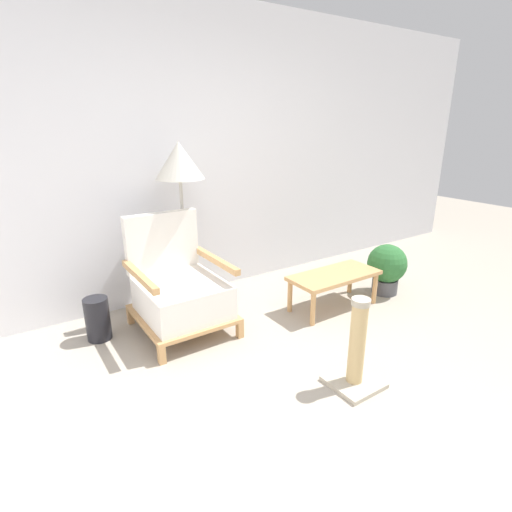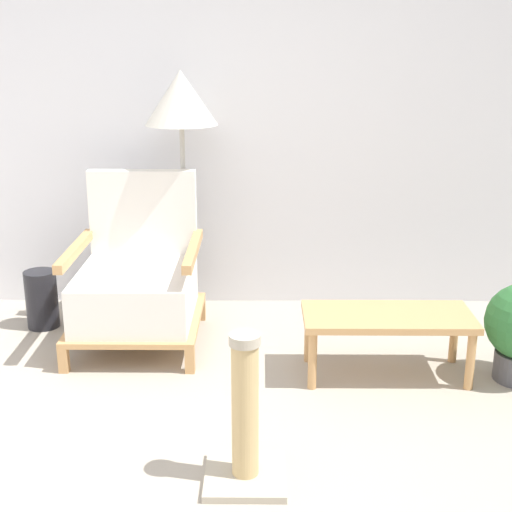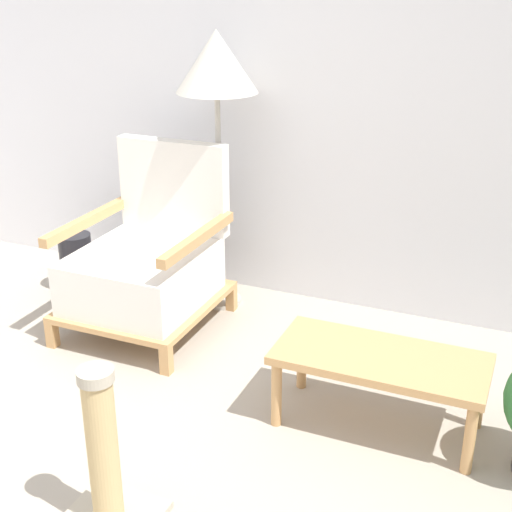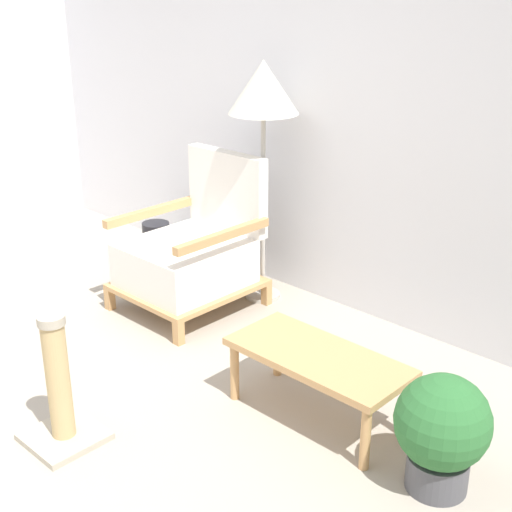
{
  "view_description": "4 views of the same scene",
  "coord_description": "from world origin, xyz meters",
  "px_view_note": "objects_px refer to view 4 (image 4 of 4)",
  "views": [
    {
      "loc": [
        -1.66,
        -1.13,
        1.66
      ],
      "look_at": [
        0.15,
        1.57,
        0.55
      ],
      "focal_mm": 28.0,
      "sensor_mm": 36.0,
      "label": 1
    },
    {
      "loc": [
        0.18,
        -2.06,
        1.67
      ],
      "look_at": [
        0.15,
        1.57,
        0.55
      ],
      "focal_mm": 50.0,
      "sensor_mm": 36.0,
      "label": 2
    },
    {
      "loc": [
        1.33,
        -1.2,
        1.8
      ],
      "look_at": [
        0.15,
        1.57,
        0.55
      ],
      "focal_mm": 50.0,
      "sensor_mm": 36.0,
      "label": 3
    },
    {
      "loc": [
        2.59,
        -0.97,
        1.95
      ],
      "look_at": [
        0.15,
        1.57,
        0.55
      ],
      "focal_mm": 50.0,
      "sensor_mm": 36.0,
      "label": 4
    }
  ],
  "objects_px": {
    "potted_plant": "(442,429)",
    "floor_lamp": "(263,94)",
    "scratching_post": "(60,396)",
    "coffee_table": "(318,362)",
    "vase": "(157,246)",
    "armchair": "(192,253)"
  },
  "relations": [
    {
      "from": "armchair",
      "to": "vase",
      "type": "relative_size",
      "value": 2.68
    },
    {
      "from": "potted_plant",
      "to": "floor_lamp",
      "type": "bearing_deg",
      "value": 154.25
    },
    {
      "from": "potted_plant",
      "to": "scratching_post",
      "type": "height_order",
      "value": "scratching_post"
    },
    {
      "from": "armchair",
      "to": "floor_lamp",
      "type": "xyz_separation_m",
      "value": [
        0.23,
        0.39,
        0.95
      ]
    },
    {
      "from": "armchair",
      "to": "scratching_post",
      "type": "xyz_separation_m",
      "value": [
        0.64,
        -1.34,
        -0.12
      ]
    },
    {
      "from": "floor_lamp",
      "to": "coffee_table",
      "type": "height_order",
      "value": "floor_lamp"
    },
    {
      "from": "vase",
      "to": "potted_plant",
      "type": "xyz_separation_m",
      "value": [
        2.62,
        -0.67,
        0.11
      ]
    },
    {
      "from": "vase",
      "to": "potted_plant",
      "type": "distance_m",
      "value": 2.71
    },
    {
      "from": "coffee_table",
      "to": "potted_plant",
      "type": "bearing_deg",
      "value": -4.31
    },
    {
      "from": "vase",
      "to": "scratching_post",
      "type": "height_order",
      "value": "scratching_post"
    },
    {
      "from": "vase",
      "to": "scratching_post",
      "type": "bearing_deg",
      "value": -51.01
    },
    {
      "from": "vase",
      "to": "coffee_table",
      "type": "bearing_deg",
      "value": -17.7
    },
    {
      "from": "floor_lamp",
      "to": "coffee_table",
      "type": "distance_m",
      "value": 1.7
    },
    {
      "from": "floor_lamp",
      "to": "potted_plant",
      "type": "bearing_deg",
      "value": -25.75
    },
    {
      "from": "scratching_post",
      "to": "potted_plant",
      "type": "bearing_deg",
      "value": 32.45
    },
    {
      "from": "potted_plant",
      "to": "coffee_table",
      "type": "bearing_deg",
      "value": 175.69
    },
    {
      "from": "scratching_post",
      "to": "coffee_table",
      "type": "bearing_deg",
      "value": 52.76
    },
    {
      "from": "potted_plant",
      "to": "scratching_post",
      "type": "relative_size",
      "value": 0.82
    },
    {
      "from": "floor_lamp",
      "to": "coffee_table",
      "type": "bearing_deg",
      "value": -36.11
    },
    {
      "from": "floor_lamp",
      "to": "vase",
      "type": "xyz_separation_m",
      "value": [
        -0.85,
        -0.18,
        -1.12
      ]
    },
    {
      "from": "coffee_table",
      "to": "potted_plant",
      "type": "distance_m",
      "value": 0.67
    },
    {
      "from": "coffee_table",
      "to": "vase",
      "type": "distance_m",
      "value": 2.05
    }
  ]
}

